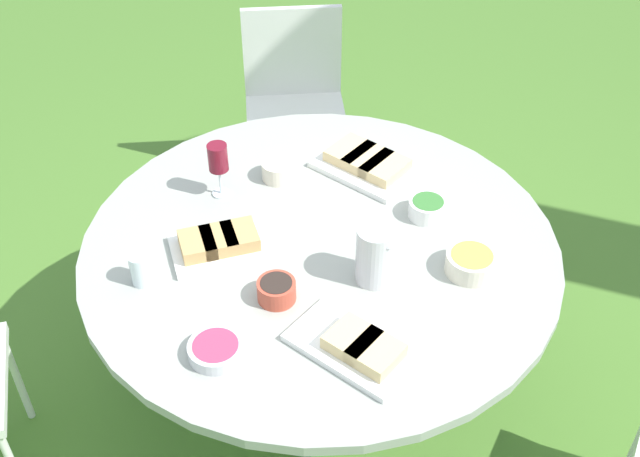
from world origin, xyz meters
TOP-DOWN VIEW (x-y plane):
  - ground_plane at (0.00, 0.00)m, footprint 40.00×40.00m
  - dining_table at (0.00, 0.00)m, footprint 1.48×1.48m
  - chair_near_left at (-1.02, 0.76)m, footprint 0.60×0.60m
  - water_pitcher at (0.22, 0.01)m, footprint 0.12×0.11m
  - wine_glass at (-0.40, -0.08)m, footprint 0.07×0.07m
  - platter_bread_main at (-0.18, 0.38)m, footprint 0.37×0.29m
  - platter_charcuterie at (-0.18, -0.25)m, footprint 0.29×0.34m
  - platter_sandwich_side at (0.40, -0.22)m, footprint 0.37×0.24m
  - bowl_fries at (0.39, 0.25)m, footprint 0.15×0.15m
  - bowl_salad at (0.13, 0.35)m, footprint 0.12×0.12m
  - bowl_olives at (0.09, -0.25)m, footprint 0.11×0.11m
  - bowl_dip_red at (0.15, -0.51)m, footprint 0.15×0.15m
  - bowl_dip_cream at (-0.34, 0.12)m, footprint 0.11×0.11m
  - cup_water_near at (-0.22, -0.50)m, footprint 0.06×0.06m

SIDE VIEW (x-z plane):
  - ground_plane at x=0.00m, z-range 0.00..0.00m
  - chair_near_left at x=-1.02m, z-range 0.08..0.97m
  - dining_table at x=0.00m, z-range 0.29..1.05m
  - bowl_dip_red at x=0.15m, z-range 0.76..0.80m
  - platter_sandwich_side at x=0.40m, z-range 0.75..0.81m
  - platter_bread_main at x=-0.18m, z-range 0.76..0.81m
  - platter_charcuterie at x=-0.18m, z-range 0.76..0.82m
  - bowl_salad at x=0.13m, z-range 0.76..0.82m
  - bowl_olives at x=0.09m, z-range 0.76..0.83m
  - bowl_fries at x=0.39m, z-range 0.76..0.83m
  - bowl_dip_cream at x=-0.34m, z-range 0.76..0.83m
  - cup_water_near at x=-0.22m, z-range 0.76..0.86m
  - water_pitcher at x=0.22m, z-range 0.76..0.95m
  - wine_glass at x=-0.40m, z-range 0.80..1.00m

